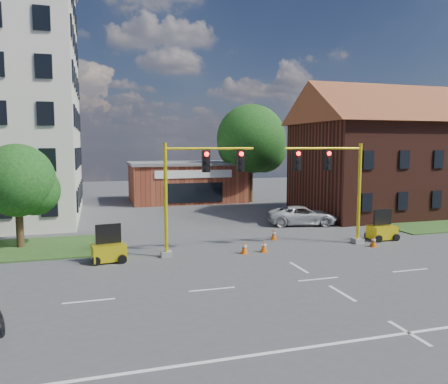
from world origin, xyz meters
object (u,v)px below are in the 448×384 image
(signal_mast_west, at_px, (195,185))
(pickup_white, at_px, (302,215))
(trailer_west, at_px, (109,251))
(signal_mast_east, at_px, (336,181))
(trailer_east, at_px, (382,231))

(signal_mast_west, distance_m, pickup_white, 12.42)
(signal_mast_west, distance_m, trailer_west, 5.76)
(trailer_west, bearing_deg, signal_mast_east, -7.43)
(trailer_west, bearing_deg, signal_mast_west, -5.91)
(signal_mast_west, relative_size, trailer_west, 3.23)
(signal_mast_east, bearing_deg, trailer_east, 5.85)
(signal_mast_west, height_order, pickup_white, signal_mast_west)
(trailer_west, relative_size, trailer_east, 1.01)
(signal_mast_west, bearing_deg, trailer_west, -177.66)
(signal_mast_west, relative_size, trailer_east, 3.26)
(signal_mast_east, relative_size, trailer_west, 3.23)
(signal_mast_east, bearing_deg, pickup_white, 79.80)
(pickup_white, bearing_deg, trailer_east, -145.86)
(trailer_east, height_order, pickup_white, trailer_east)
(trailer_west, height_order, pickup_white, trailer_west)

